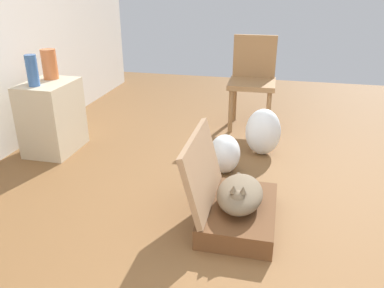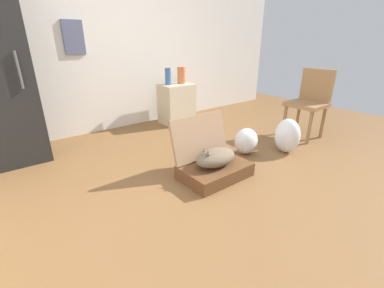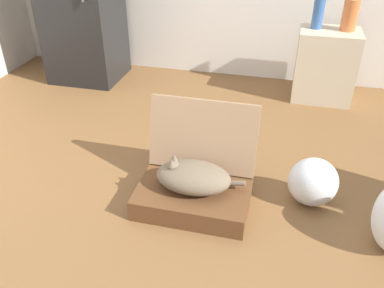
{
  "view_description": "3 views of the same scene",
  "coord_description": "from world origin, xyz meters",
  "px_view_note": "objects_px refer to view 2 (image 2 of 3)",
  "views": [
    {
      "loc": [
        -2.1,
        -0.07,
        1.43
      ],
      "look_at": [
        0.28,
        0.49,
        0.38
      ],
      "focal_mm": 36.11,
      "sensor_mm": 36.0,
      "label": 1
    },
    {
      "loc": [
        -1.61,
        -1.52,
        1.26
      ],
      "look_at": [
        -0.05,
        0.45,
        0.25
      ],
      "focal_mm": 24.16,
      "sensor_mm": 36.0,
      "label": 2
    },
    {
      "loc": [
        0.41,
        -1.71,
        1.62
      ],
      "look_at": [
        -0.09,
        0.33,
        0.29
      ],
      "focal_mm": 37.82,
      "sensor_mm": 36.0,
      "label": 3
    }
  ],
  "objects_px": {
    "side_table": "(177,104)",
    "chair": "(310,100)",
    "plastic_bag_white": "(246,141)",
    "plastic_bag_clear": "(287,136)",
    "vase_tall": "(168,76)",
    "vase_short": "(181,75)",
    "cat": "(215,157)",
    "suitcase_base": "(215,171)"
  },
  "relations": [
    {
      "from": "side_table",
      "to": "chair",
      "type": "height_order",
      "value": "chair"
    },
    {
      "from": "plastic_bag_white",
      "to": "chair",
      "type": "height_order",
      "value": "chair"
    },
    {
      "from": "plastic_bag_clear",
      "to": "vase_tall",
      "type": "xyz_separation_m",
      "value": [
        -0.46,
        1.85,
        0.54
      ]
    },
    {
      "from": "plastic_bag_clear",
      "to": "vase_short",
      "type": "relative_size",
      "value": 1.62
    },
    {
      "from": "cat",
      "to": "plastic_bag_white",
      "type": "relative_size",
      "value": 1.68
    },
    {
      "from": "plastic_bag_white",
      "to": "vase_short",
      "type": "distance_m",
      "value": 1.7
    },
    {
      "from": "vase_short",
      "to": "cat",
      "type": "bearing_deg",
      "value": -116.89
    },
    {
      "from": "vase_tall",
      "to": "side_table",
      "type": "bearing_deg",
      "value": -14.28
    },
    {
      "from": "plastic_bag_clear",
      "to": "cat",
      "type": "bearing_deg",
      "value": 176.08
    },
    {
      "from": "plastic_bag_clear",
      "to": "vase_short",
      "type": "height_order",
      "value": "vase_short"
    },
    {
      "from": "vase_short",
      "to": "vase_tall",
      "type": "bearing_deg",
      "value": -179.68
    },
    {
      "from": "vase_tall",
      "to": "plastic_bag_clear",
      "type": "bearing_deg",
      "value": -76.12
    },
    {
      "from": "plastic_bag_white",
      "to": "side_table",
      "type": "bearing_deg",
      "value": 86.8
    },
    {
      "from": "cat",
      "to": "vase_short",
      "type": "xyz_separation_m",
      "value": [
        0.9,
        1.77,
        0.53
      ]
    },
    {
      "from": "suitcase_base",
      "to": "chair",
      "type": "bearing_deg",
      "value": 2.92
    },
    {
      "from": "plastic_bag_clear",
      "to": "chair",
      "type": "xyz_separation_m",
      "value": [
        0.71,
        0.17,
        0.3
      ]
    },
    {
      "from": "chair",
      "to": "vase_short",
      "type": "bearing_deg",
      "value": -152.57
    },
    {
      "from": "cat",
      "to": "vase_tall",
      "type": "distance_m",
      "value": 1.96
    },
    {
      "from": "plastic_bag_white",
      "to": "vase_tall",
      "type": "height_order",
      "value": "vase_tall"
    },
    {
      "from": "plastic_bag_white",
      "to": "vase_tall",
      "type": "relative_size",
      "value": 1.23
    },
    {
      "from": "suitcase_base",
      "to": "plastic_bag_white",
      "type": "bearing_deg",
      "value": 16.13
    },
    {
      "from": "suitcase_base",
      "to": "cat",
      "type": "bearing_deg",
      "value": 175.38
    },
    {
      "from": "side_table",
      "to": "vase_short",
      "type": "height_order",
      "value": "vase_short"
    },
    {
      "from": "chair",
      "to": "cat",
      "type": "bearing_deg",
      "value": -88.21
    },
    {
      "from": "plastic_bag_white",
      "to": "cat",
      "type": "bearing_deg",
      "value": -164.02
    },
    {
      "from": "cat",
      "to": "plastic_bag_clear",
      "type": "distance_m",
      "value": 1.1
    },
    {
      "from": "cat",
      "to": "vase_tall",
      "type": "relative_size",
      "value": 2.06
    },
    {
      "from": "vase_tall",
      "to": "suitcase_base",
      "type": "bearing_deg",
      "value": -109.88
    },
    {
      "from": "suitcase_base",
      "to": "cat",
      "type": "distance_m",
      "value": 0.15
    },
    {
      "from": "plastic_bag_clear",
      "to": "chair",
      "type": "bearing_deg",
      "value": 13.23
    },
    {
      "from": "plastic_bag_white",
      "to": "vase_short",
      "type": "relative_size",
      "value": 1.22
    },
    {
      "from": "suitcase_base",
      "to": "vase_short",
      "type": "height_order",
      "value": "vase_short"
    },
    {
      "from": "cat",
      "to": "chair",
      "type": "bearing_deg",
      "value": 2.9
    },
    {
      "from": "cat",
      "to": "side_table",
      "type": "distance_m",
      "value": 1.9
    },
    {
      "from": "cat",
      "to": "chair",
      "type": "height_order",
      "value": "chair"
    },
    {
      "from": "cat",
      "to": "vase_short",
      "type": "relative_size",
      "value": 2.04
    },
    {
      "from": "plastic_bag_white",
      "to": "plastic_bag_clear",
      "type": "distance_m",
      "value": 0.5
    },
    {
      "from": "vase_tall",
      "to": "chair",
      "type": "height_order",
      "value": "chair"
    },
    {
      "from": "vase_tall",
      "to": "vase_short",
      "type": "height_order",
      "value": "vase_short"
    },
    {
      "from": "side_table",
      "to": "chair",
      "type": "distance_m",
      "value": 1.96
    },
    {
      "from": "vase_tall",
      "to": "vase_short",
      "type": "bearing_deg",
      "value": 0.32
    },
    {
      "from": "vase_tall",
      "to": "plastic_bag_white",
      "type": "bearing_deg",
      "value": -88.53
    }
  ]
}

